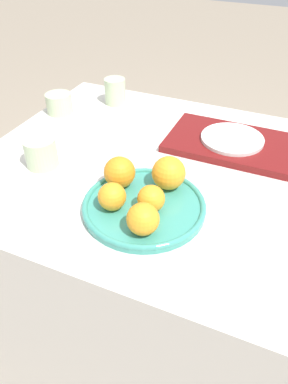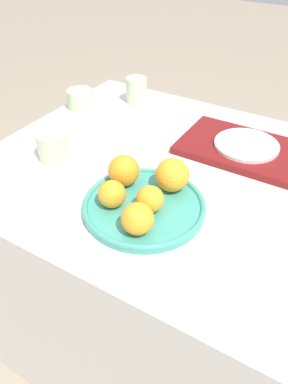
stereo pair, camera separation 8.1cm
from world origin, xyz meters
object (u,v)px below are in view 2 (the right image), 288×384
(orange_0, at_px, (150,199))
(orange_4, at_px, (172,175))
(fruit_platter, at_px, (144,206))
(cup_2, at_px, (80,99))
(orange_3, at_px, (138,219))
(serving_tray, at_px, (246,150))
(side_plate, at_px, (247,145))
(cup_3, at_px, (53,146))
(orange_1, at_px, (124,171))
(orange_2, at_px, (112,194))
(cup_0, at_px, (136,90))

(orange_0, height_order, orange_4, orange_4)
(fruit_platter, height_order, cup_2, cup_2)
(orange_3, xyz_separation_m, serving_tray, (0.08, 0.43, -0.04))
(orange_3, relative_size, orange_4, 0.86)
(orange_0, distance_m, serving_tray, 0.37)
(serving_tray, height_order, side_plate, side_plate)
(orange_0, bearing_deg, cup_3, 168.62)
(orange_4, xyz_separation_m, cup_2, (-0.47, 0.25, -0.02))
(orange_1, bearing_deg, orange_3, -47.20)
(orange_4, bearing_deg, side_plate, 71.31)
(orange_2, distance_m, orange_3, 0.10)
(orange_0, relative_size, orange_1, 0.81)
(cup_0, xyz_separation_m, cup_2, (-0.13, -0.14, -0.01))
(orange_2, relative_size, cup_2, 0.75)
(cup_2, bearing_deg, cup_3, -64.53)
(cup_0, relative_size, cup_2, 1.02)
(fruit_platter, bearing_deg, orange_2, -147.66)
(orange_2, distance_m, serving_tray, 0.42)
(orange_0, relative_size, cup_3, 0.73)
(serving_tray, height_order, cup_0, cup_0)
(fruit_platter, bearing_deg, serving_tray, 71.69)
(orange_0, relative_size, cup_0, 0.71)
(cup_3, bearing_deg, orange_0, -11.38)
(orange_3, height_order, cup_3, orange_3)
(orange_1, distance_m, cup_2, 0.47)
(orange_0, bearing_deg, side_plate, 75.18)
(orange_0, xyz_separation_m, orange_3, (0.01, -0.07, 0.00))
(orange_0, height_order, orange_3, orange_3)
(orange_0, xyz_separation_m, side_plate, (0.09, 0.36, -0.02))
(fruit_platter, xyz_separation_m, orange_2, (-0.06, -0.04, 0.03))
(fruit_platter, relative_size, orange_4, 3.52)
(cup_3, bearing_deg, fruit_platter, -10.50)
(orange_2, xyz_separation_m, cup_3, (-0.26, 0.10, -0.01))
(fruit_platter, distance_m, orange_3, 0.09)
(orange_2, distance_m, cup_0, 0.57)
(orange_1, xyz_separation_m, orange_2, (0.02, -0.08, -0.01))
(orange_2, relative_size, serving_tray, 0.18)
(side_plate, xyz_separation_m, cup_3, (-0.43, -0.29, 0.01))
(orange_1, relative_size, serving_tray, 0.21)
(fruit_platter, relative_size, serving_tray, 0.78)
(orange_2, bearing_deg, fruit_platter, 32.34)
(orange_2, height_order, cup_2, orange_2)
(fruit_platter, xyz_separation_m, serving_tray, (0.12, 0.35, -0.00))
(orange_0, bearing_deg, orange_3, -80.54)
(orange_0, distance_m, side_plate, 0.37)
(serving_tray, bearing_deg, side_plate, -90.00)
(orange_0, xyz_separation_m, cup_0, (-0.33, 0.48, -0.00))
(orange_0, distance_m, cup_0, 0.59)
(orange_0, relative_size, side_plate, 0.35)
(orange_1, bearing_deg, cup_3, 176.27)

